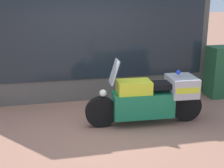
% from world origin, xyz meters
% --- Properties ---
extents(ground_plane, '(60.00, 60.00, 0.00)m').
position_xyz_m(ground_plane, '(0.00, 0.00, 0.00)').
color(ground_plane, '#9E6B56').
extents(shop_building, '(6.08, 0.55, 3.40)m').
position_xyz_m(shop_building, '(-0.43, 2.00, 1.71)').
color(shop_building, '#56514C').
rests_on(shop_building, ground).
extents(window_display, '(4.65, 0.30, 2.09)m').
position_xyz_m(window_display, '(0.41, 2.03, 0.49)').
color(window_display, slate).
rests_on(window_display, ground).
extents(paramedic_motorcycle, '(2.36, 0.66, 1.32)m').
position_xyz_m(paramedic_motorcycle, '(1.07, 0.21, 0.54)').
color(paramedic_motorcycle, black).
rests_on(paramedic_motorcycle, ground).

